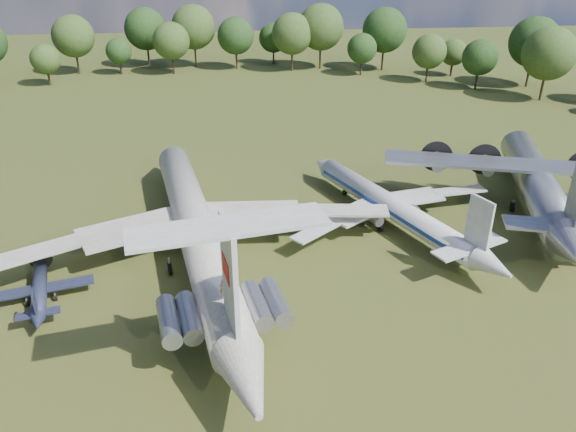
{
  "coord_description": "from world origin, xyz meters",
  "views": [
    {
      "loc": [
        5.23,
        -54.15,
        32.41
      ],
      "look_at": [
        10.39,
        -1.35,
        5.0
      ],
      "focal_mm": 35.0,
      "sensor_mm": 36.0,
      "label": 1
    }
  ],
  "objects_px": {
    "il62_airliner": "(197,236)",
    "an12_transport": "(536,189)",
    "small_prop_west": "(40,293)",
    "tu104_jet": "(392,211)",
    "person_on_il62": "(223,288)"
  },
  "relations": [
    {
      "from": "il62_airliner",
      "to": "an12_transport",
      "type": "distance_m",
      "value": 43.06
    },
    {
      "from": "an12_transport",
      "to": "small_prop_west",
      "type": "distance_m",
      "value": 59.01
    },
    {
      "from": "il62_airliner",
      "to": "small_prop_west",
      "type": "bearing_deg",
      "value": -167.37
    },
    {
      "from": "tu104_jet",
      "to": "small_prop_west",
      "type": "relative_size",
      "value": 2.78
    },
    {
      "from": "il62_airliner",
      "to": "small_prop_west",
      "type": "relative_size",
      "value": 4.21
    },
    {
      "from": "an12_transport",
      "to": "small_prop_west",
      "type": "height_order",
      "value": "an12_transport"
    },
    {
      "from": "an12_transport",
      "to": "small_prop_west",
      "type": "relative_size",
      "value": 3.14
    },
    {
      "from": "il62_airliner",
      "to": "small_prop_west",
      "type": "xyz_separation_m",
      "value": [
        -14.84,
        -6.57,
        -1.82
      ]
    },
    {
      "from": "tu104_jet",
      "to": "person_on_il62",
      "type": "bearing_deg",
      "value": -157.19
    },
    {
      "from": "tu104_jet",
      "to": "an12_transport",
      "type": "relative_size",
      "value": 0.89
    },
    {
      "from": "tu104_jet",
      "to": "person_on_il62",
      "type": "distance_m",
      "value": 29.4
    },
    {
      "from": "small_prop_west",
      "to": "person_on_il62",
      "type": "height_order",
      "value": "person_on_il62"
    },
    {
      "from": "il62_airliner",
      "to": "tu104_jet",
      "type": "xyz_separation_m",
      "value": [
        22.99,
        5.66,
        -0.92
      ]
    },
    {
      "from": "il62_airliner",
      "to": "tu104_jet",
      "type": "distance_m",
      "value": 23.7
    },
    {
      "from": "tu104_jet",
      "to": "person_on_il62",
      "type": "xyz_separation_m",
      "value": [
        -19.92,
        -21.14,
        4.57
      ]
    }
  ]
}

